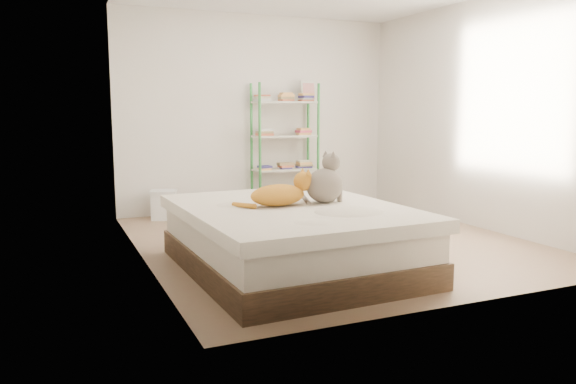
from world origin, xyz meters
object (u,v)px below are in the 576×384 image
bed (291,238)px  white_bin (164,204)px  cardboard_box (288,204)px  orange_cat (278,192)px  grey_cat (325,178)px  shelf_unit (285,148)px

bed → white_bin: (-0.56, 2.67, -0.09)m
cardboard_box → orange_cat: bearing=-119.6°
white_bin → grey_cat: bearing=-71.3°
shelf_unit → cardboard_box: bearing=-110.2°
bed → shelf_unit: shelf_unit is taller
orange_cat → grey_cat: 0.45m
orange_cat → white_bin: orange_cat is taller
bed → orange_cat: orange_cat is taller
orange_cat → bed: bearing=-22.7°
grey_cat → shelf_unit: shelf_unit is taller
grey_cat → cardboard_box: grey_cat is taller
grey_cat → white_bin: (-0.89, 2.63, -0.58)m
grey_cat → white_bin: size_ratio=1.12×
orange_cat → cardboard_box: size_ratio=1.12×
shelf_unit → orange_cat: bearing=-114.4°
bed → orange_cat: 0.41m
white_bin → shelf_unit: bearing=1.1°
cardboard_box → white_bin: cardboard_box is taller
orange_cat → shelf_unit: bearing=61.4°
cardboard_box → white_bin: 1.55m
grey_cat → orange_cat: bearing=73.5°
bed → cardboard_box: bearing=65.3°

